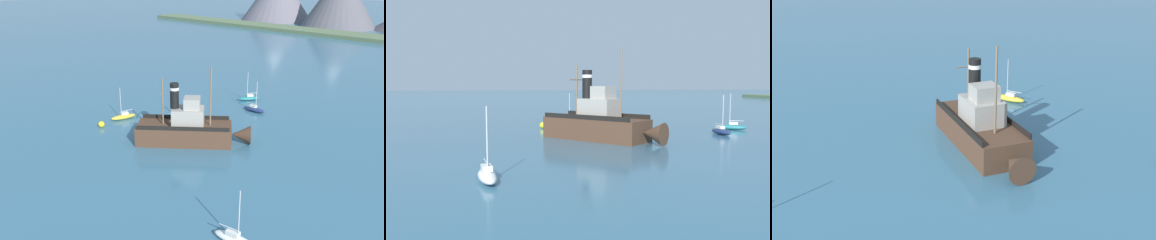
# 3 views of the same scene
# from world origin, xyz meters

# --- Properties ---
(ground_plane) EXTENTS (600.00, 600.00, 0.00)m
(ground_plane) POSITION_xyz_m (0.00, 0.00, 0.00)
(ground_plane) COLOR #38667F
(old_tugboat) EXTENTS (13.02, 12.07, 9.90)m
(old_tugboat) POSITION_xyz_m (1.62, -0.19, 1.83)
(old_tugboat) COLOR #4C3323
(old_tugboat) RESTS_ON ground
(sailboat_teal) EXTENTS (3.04, 3.77, 4.90)m
(sailboat_teal) POSITION_xyz_m (-4.39, 19.73, 0.43)
(sailboat_teal) COLOR #23757A
(sailboat_teal) RESTS_ON ground
(sailboat_navy) EXTENTS (3.84, 1.25, 4.90)m
(sailboat_navy) POSITION_xyz_m (-0.04, 15.58, 0.43)
(sailboat_navy) COLOR navy
(sailboat_navy) RESTS_ON ground
(sailboat_white) EXTENTS (3.93, 1.72, 4.90)m
(sailboat_white) POSITION_xyz_m (19.20, -12.00, 0.43)
(sailboat_white) COLOR white
(sailboat_white) RESTS_ON ground
(sailboat_yellow) EXTENTS (1.88, 3.95, 4.90)m
(sailboat_yellow) POSITION_xyz_m (-11.54, -1.13, 0.43)
(sailboat_yellow) COLOR gold
(sailboat_yellow) RESTS_ON ground
(mooring_buoy) EXTENTS (0.88, 0.88, 0.88)m
(mooring_buoy) POSITION_xyz_m (-10.88, -5.36, 0.44)
(mooring_buoy) COLOR yellow
(mooring_buoy) RESTS_ON ground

